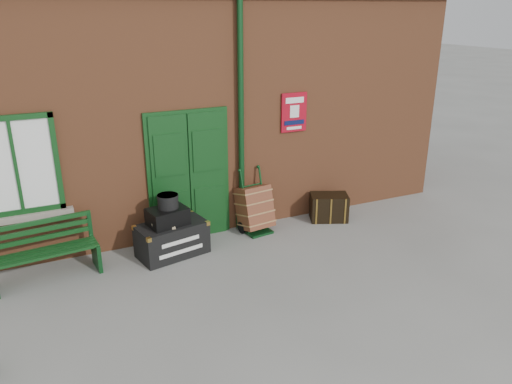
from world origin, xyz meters
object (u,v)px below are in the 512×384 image
porter_trolley (255,208)px  dark_trunk (329,207)px  bench (44,250)px  houdini_trunk (172,239)px

porter_trolley → dark_trunk: size_ratio=1.64×
bench → porter_trolley: (3.51, 0.23, -0.02)m
dark_trunk → porter_trolley: bearing=-162.0°
porter_trolley → bench: bearing=175.8°
porter_trolley → dark_trunk: 1.51m
bench → porter_trolley: porter_trolley is taller
houdini_trunk → porter_trolley: 1.64m
bench → dark_trunk: 5.01m
porter_trolley → dark_trunk: bearing=-12.8°
porter_trolley → dark_trunk: porter_trolley is taller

